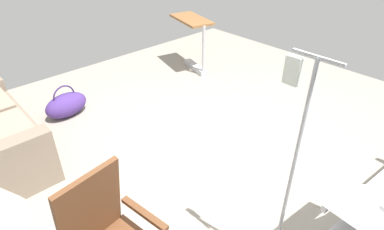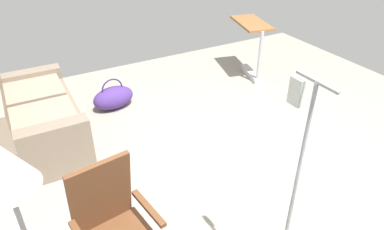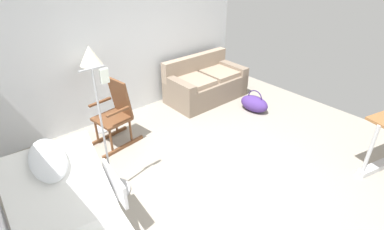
{
  "view_description": "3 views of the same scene",
  "coord_description": "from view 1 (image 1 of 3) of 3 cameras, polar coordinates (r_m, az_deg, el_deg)",
  "views": [
    {
      "loc": [
        -1.84,
        2.16,
        2.28
      ],
      "look_at": [
        -0.02,
        0.47,
        0.71
      ],
      "focal_mm": 29.93,
      "sensor_mm": 36.0,
      "label": 1
    },
    {
      "loc": [
        -2.26,
        2.01,
        2.46
      ],
      "look_at": [
        0.13,
        0.69,
        0.77
      ],
      "focal_mm": 33.2,
      "sensor_mm": 36.0,
      "label": 2
    },
    {
      "loc": [
        -2.26,
        -2.12,
        2.76
      ],
      "look_at": [
        0.13,
        0.67,
        0.67
      ],
      "focal_mm": 27.69,
      "sensor_mm": 36.0,
      "label": 3
    }
  ],
  "objects": [
    {
      "name": "duffel_bag",
      "position": [
        4.48,
        -21.5,
        1.71
      ],
      "size": [
        0.38,
        0.59,
        0.43
      ],
      "color": "#472D7A",
      "rests_on": "ground"
    },
    {
      "name": "ground_plane",
      "position": [
        3.63,
        5.25,
        -6.53
      ],
      "size": [
        6.4,
        6.4,
        0.0
      ],
      "primitive_type": "plane",
      "color": "gray"
    },
    {
      "name": "overbed_table",
      "position": [
        5.38,
        0.32,
        13.55
      ],
      "size": [
        0.88,
        0.58,
        0.84
      ],
      "color": "#B2B5BA",
      "rests_on": "ground"
    }
  ]
}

